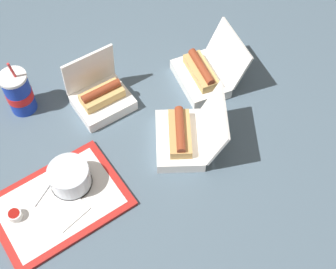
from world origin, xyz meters
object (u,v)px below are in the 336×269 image
food_tray (59,203)px  clamshell_hotdog_left (184,136)px  clamshell_hotdog_back (204,74)px  plastic_fork (44,190)px  soda_cup_center (19,93)px  clamshell_hotdog_corner (101,97)px  cake_container (69,176)px  ketchup_cup (15,215)px

food_tray → clamshell_hotdog_left: (0.42, -0.00, 0.03)m
clamshell_hotdog_left → clamshell_hotdog_back: clamshell_hotdog_left is taller
plastic_fork → clamshell_hotdog_left: bearing=-41.6°
clamshell_hotdog_left → soda_cup_center: (-0.38, 0.38, 0.04)m
plastic_fork → clamshell_hotdog_corner: clamshell_hotdog_corner is taller
clamshell_hotdog_left → clamshell_hotdog_corner: 0.31m
food_tray → soda_cup_center: (0.04, 0.38, 0.07)m
food_tray → clamshell_hotdog_corner: bearing=45.2°
soda_cup_center → clamshell_hotdog_left: bearing=-45.2°
cake_container → soda_cup_center: size_ratio=0.56×
soda_cup_center → ketchup_cup: bearing=-113.3°
food_tray → clamshell_hotdog_left: 0.42m
ketchup_cup → soda_cup_center: soda_cup_center is taller
plastic_fork → clamshell_hotdog_back: 0.64m
food_tray → clamshell_hotdog_left: size_ratio=1.40×
plastic_fork → soda_cup_center: (0.06, 0.33, 0.06)m
clamshell_hotdog_left → soda_cup_center: size_ratio=1.29×
ketchup_cup → clamshell_hotdog_left: bearing=-1.9°
cake_container → plastic_fork: size_ratio=1.10×
cake_container → clamshell_hotdog_back: (0.55, 0.14, -0.01)m
plastic_fork → clamshell_hotdog_back: clamshell_hotdog_back is taller
cake_container → plastic_fork: cake_container is taller
clamshell_hotdog_corner → clamshell_hotdog_left: bearing=-60.0°
cake_container → plastic_fork: 0.09m
cake_container → soda_cup_center: bearing=93.6°
clamshell_hotdog_corner → soda_cup_center: size_ratio=0.86×
food_tray → plastic_fork: plastic_fork is taller
food_tray → ketchup_cup: ketchup_cup is taller
food_tray → clamshell_hotdog_corner: (0.26, 0.26, 0.04)m
plastic_fork → clamshell_hotdog_left: size_ratio=0.40×
food_tray → clamshell_hotdog_corner: size_ratio=2.11×
clamshell_hotdog_left → clamshell_hotdog_corner: bearing=120.0°
food_tray → clamshell_hotdog_back: size_ratio=1.74×
clamshell_hotdog_back → clamshell_hotdog_left: bearing=-135.8°
plastic_fork → clamshell_hotdog_left: 0.44m
plastic_fork → food_tray: bearing=-102.4°
food_tray → soda_cup_center: soda_cup_center is taller
cake_container → clamshell_hotdog_left: size_ratio=0.44×
ketchup_cup → clamshell_hotdog_back: bearing=12.8°
clamshell_hotdog_left → plastic_fork: bearing=172.8°
ketchup_cup → clamshell_hotdog_back: size_ratio=0.18×
food_tray → plastic_fork: size_ratio=3.55×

